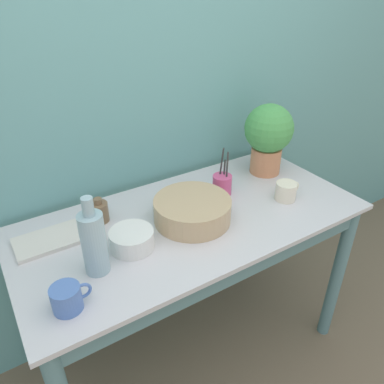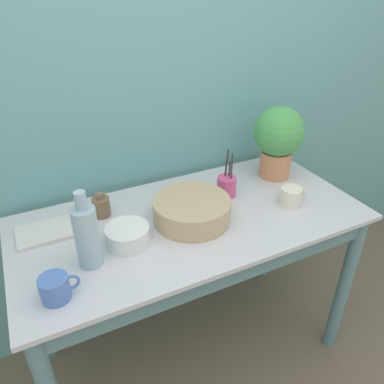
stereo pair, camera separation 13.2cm
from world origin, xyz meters
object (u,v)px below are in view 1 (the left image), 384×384
bowl_small_enamel_white (132,239)px  utensil_cup (222,184)px  bottle_tall (94,242)px  mug_blue (67,298)px  mug_cream (286,191)px  bottle_short (99,212)px  tray_board (53,239)px  potted_plant (268,135)px  bowl_wash_large (192,210)px

bowl_small_enamel_white → utensil_cup: (0.51, 0.14, 0.01)m
bottle_tall → mug_blue: 0.19m
bottle_tall → bowl_small_enamel_white: bearing=18.7°
mug_cream → utensil_cup: (-0.21, 0.19, 0.01)m
bottle_short → tray_board: bottle_short is taller
potted_plant → bowl_wash_large: 0.58m
bottle_tall → bowl_small_enamel_white: 0.18m
potted_plant → utensil_cup: 0.35m
bowl_wash_large → bowl_small_enamel_white: bearing=-173.9°
utensil_cup → tray_board: size_ratio=0.81×
bottle_tall → tray_board: bottle_tall is taller
bottle_short → potted_plant: bearing=-2.1°
bottle_tall → tray_board: size_ratio=1.04×
potted_plant → mug_cream: size_ratio=2.79×
bottle_tall → mug_cream: 0.87m
mug_cream → bowl_wash_large: bearing=169.1°
bowl_wash_large → bottle_short: bottle_short is taller
bowl_wash_large → mug_cream: size_ratio=2.51×
potted_plant → tray_board: size_ratio=1.26×
bowl_wash_large → bottle_tall: size_ratio=1.08×
mug_cream → bowl_small_enamel_white: 0.72m
mug_blue → tray_board: (0.04, 0.36, -0.03)m
potted_plant → bowl_wash_large: (-0.53, -0.16, -0.15)m
bottle_short → mug_cream: bearing=-20.3°
bottle_short → mug_blue: size_ratio=0.85×
mug_blue → utensil_cup: (0.79, 0.30, 0.01)m
mug_blue → tray_board: 0.36m
mug_cream → utensil_cup: 0.28m
bowl_small_enamel_white → utensil_cup: bearing=15.0°
tray_board → bottle_tall: bearing=-70.2°
bowl_small_enamel_white → mug_blue: bearing=-149.9°
bowl_wash_large → utensil_cup: size_ratio=1.40×
bottle_short → bottle_tall: bearing=-111.9°
bottle_tall → mug_blue: bearing=-139.5°
bottle_short → utensil_cup: 0.55m
bowl_wash_large → mug_blue: size_ratio=2.53×
bowl_wash_large → mug_blue: 0.59m
potted_plant → bowl_wash_large: bearing=-163.0°
bottle_tall → bowl_wash_large: bearing=10.6°
potted_plant → bowl_small_enamel_white: potted_plant is taller
utensil_cup → tray_board: utensil_cup is taller
bottle_tall → bowl_small_enamel_white: size_ratio=1.77×
bowl_wash_large → bottle_short: bearing=148.6°
bottle_tall → bottle_short: bottle_tall is taller
bowl_small_enamel_white → bottle_tall: bearing=-161.3°
tray_board → potted_plant: bearing=-0.0°
bowl_small_enamel_white → mug_cream: bearing=-4.4°
bottle_short → mug_blue: bearing=-122.1°
mug_cream → bowl_small_enamel_white: (-0.72, 0.05, -0.01)m
potted_plant → mug_cream: (-0.10, -0.25, -0.16)m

